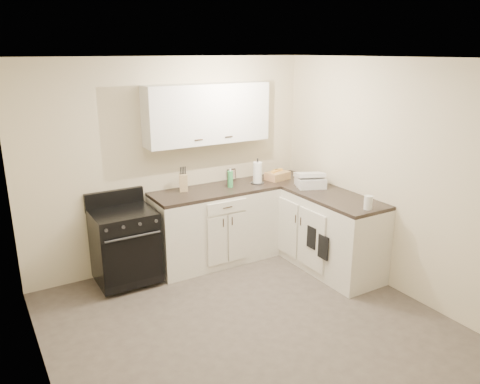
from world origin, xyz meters
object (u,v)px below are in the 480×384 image
paper_towel (257,173)px  countertop_grill (310,182)px  stove (125,246)px  wicker_basket (277,176)px  knife_block (183,183)px

paper_towel → countertop_grill: (0.48, -0.46, -0.08)m
stove → paper_towel: (1.75, -0.01, 0.62)m
stove → paper_towel: bearing=-0.4°
paper_towel → countertop_grill: paper_towel is taller
stove → wicker_basket: wicker_basket is taller
paper_towel → stove: bearing=179.6°
stove → knife_block: knife_block is taller
countertop_grill → wicker_basket: bearing=131.0°
knife_block → countertop_grill: bearing=-2.7°
stove → wicker_basket: bearing=0.2°
paper_towel → wicker_basket: (0.33, 0.02, -0.09)m
countertop_grill → knife_block: bearing=179.7°
wicker_basket → countertop_grill: 0.51m
wicker_basket → countertop_grill: countertop_grill is taller
knife_block → wicker_basket: 1.29m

